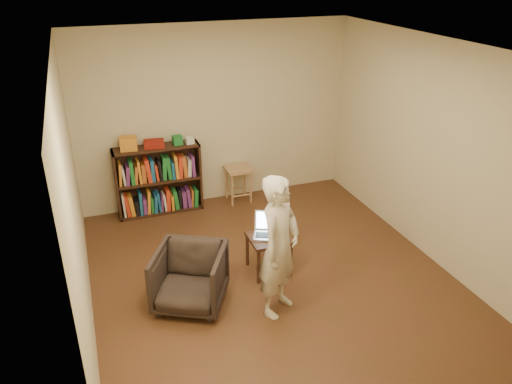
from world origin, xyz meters
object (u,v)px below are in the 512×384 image
object	(u,v)px
bookshelf	(159,183)
stool	(238,174)
side_table	(269,242)
person	(279,247)
armchair	(190,278)
laptop	(268,230)

from	to	relation	value
bookshelf	stool	world-z (taller)	bookshelf
side_table	person	bearing A→B (deg)	-103.05
stool	armchair	distance (m)	2.54
bookshelf	laptop	size ratio (longest dim) A/B	2.71
armchair	bookshelf	bearing A→B (deg)	116.14
side_table	laptop	world-z (taller)	laptop
stool	armchair	size ratio (longest dim) A/B	0.74
laptop	side_table	bearing A→B (deg)	-81.09
person	side_table	bearing A→B (deg)	37.41
bookshelf	person	size ratio (longest dim) A/B	0.78
bookshelf	armchair	bearing A→B (deg)	-91.92
bookshelf	person	world-z (taller)	person
bookshelf	laptop	xyz separation A→B (m)	(0.94, -1.91, 0.08)
stool	person	distance (m)	2.66
bookshelf	stool	distance (m)	1.18
armchair	side_table	world-z (taller)	armchair
armchair	side_table	xyz separation A→B (m)	(1.00, 0.30, 0.06)
side_table	person	xyz separation A→B (m)	(-0.16, -0.70, 0.38)
stool	person	bearing A→B (deg)	-99.01
stool	bookshelf	bearing A→B (deg)	176.89
armchair	person	bearing A→B (deg)	2.56
stool	person	size ratio (longest dim) A/B	0.35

